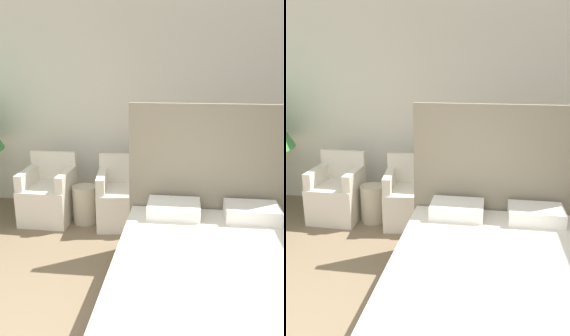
% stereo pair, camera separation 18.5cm
% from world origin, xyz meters
% --- Properties ---
extents(wall_back, '(10.00, 0.06, 2.90)m').
position_xyz_m(wall_back, '(0.00, 3.54, 1.45)').
color(wall_back, silver).
rests_on(wall_back, ground_plane).
extents(bed, '(1.71, 2.12, 1.60)m').
position_xyz_m(bed, '(1.06, 1.27, 0.31)').
color(bed, brown).
rests_on(bed, ground_plane).
extents(armchair_near_window_left, '(0.62, 0.62, 0.85)m').
position_xyz_m(armchair_near_window_left, '(-0.94, 2.84, 0.30)').
color(armchair_near_window_left, silver).
rests_on(armchair_near_window_left, ground_plane).
extents(armchair_near_window_right, '(0.68, 0.69, 0.85)m').
position_xyz_m(armchair_near_window_right, '(0.02, 2.84, 0.30)').
color(armchair_near_window_right, silver).
rests_on(armchair_near_window_right, ground_plane).
extents(side_table, '(0.30, 0.30, 0.48)m').
position_xyz_m(side_table, '(-0.46, 2.81, 0.24)').
color(side_table, '#B7AD93').
rests_on(side_table, ground_plane).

